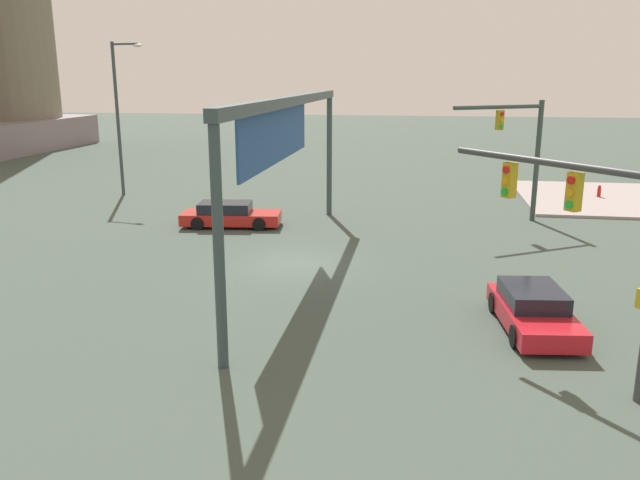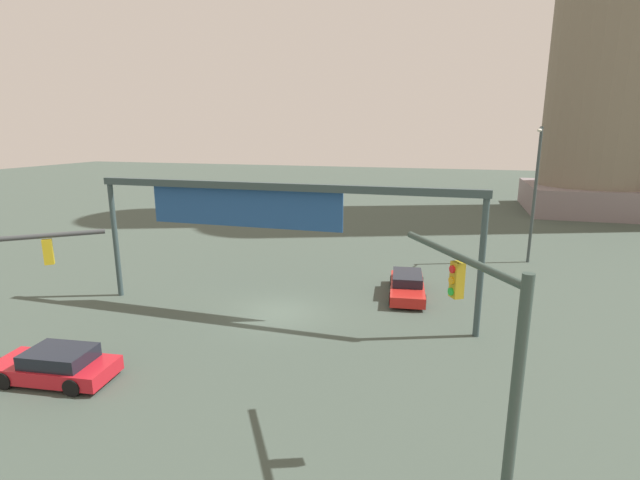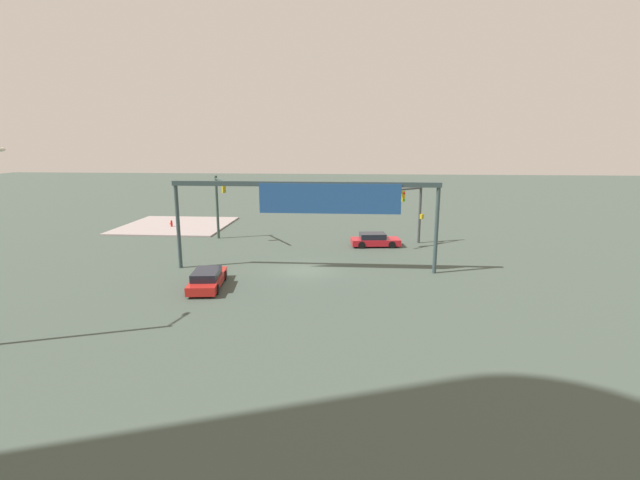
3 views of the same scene
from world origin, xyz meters
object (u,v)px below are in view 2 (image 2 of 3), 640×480
streetlamp_curved_arm (535,187)px  sedan_car_approaching (56,365)px  traffic_signal_opposite_side (488,343)px  sedan_car_waiting_far (407,285)px

streetlamp_curved_arm → sedan_car_approaching: 29.09m
traffic_signal_opposite_side → sedan_car_waiting_far: size_ratio=1.22×
traffic_signal_opposite_side → sedan_car_approaching: bearing=52.0°
traffic_signal_opposite_side → sedan_car_approaching: 15.06m
traffic_signal_opposite_side → sedan_car_waiting_far: bearing=-19.7°
streetlamp_curved_arm → traffic_signal_opposite_side: bearing=2.1°
streetlamp_curved_arm → sedan_car_waiting_far: (-7.37, -9.00, -4.68)m
traffic_signal_opposite_side → sedan_car_approaching: size_ratio=1.35×
traffic_signal_opposite_side → sedan_car_waiting_far: traffic_signal_opposite_side is taller
sedan_car_approaching → streetlamp_curved_arm: bearing=-137.5°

